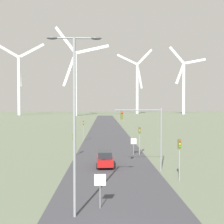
% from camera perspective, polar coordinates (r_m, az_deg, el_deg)
% --- Properties ---
extents(road_surface, '(10.00, 240.00, 0.01)m').
position_cam_1_polar(road_surface, '(60.69, -0.91, -5.30)').
color(road_surface, '#38383D').
rests_on(road_surface, ground).
extents(streetlamp, '(3.48, 0.32, 11.55)m').
position_cam_1_polar(streetlamp, '(16.87, -8.19, 1.21)').
color(streetlamp, gray).
rests_on(streetlamp, ground).
extents(stop_sign_near, '(0.81, 0.07, 2.40)m').
position_cam_1_polar(stop_sign_near, '(18.90, -2.62, -15.48)').
color(stop_sign_near, gray).
rests_on(stop_sign_near, ground).
extents(stop_sign_far, '(0.81, 0.07, 2.39)m').
position_cam_1_polar(stop_sign_far, '(38.20, 4.73, -6.83)').
color(stop_sign_far, gray).
rests_on(stop_sign_far, ground).
extents(traffic_light_post_near_left, '(0.28, 0.34, 3.22)m').
position_cam_1_polar(traffic_light_post_near_left, '(37.41, -8.36, -5.94)').
color(traffic_light_post_near_left, gray).
rests_on(traffic_light_post_near_left, ground).
extents(traffic_light_post_near_right, '(0.28, 0.33, 3.99)m').
position_cam_1_polar(traffic_light_post_near_right, '(25.73, 14.48, -8.11)').
color(traffic_light_post_near_right, gray).
rests_on(traffic_light_post_near_right, ground).
extents(traffic_light_post_mid_left, '(0.28, 0.33, 4.11)m').
position_cam_1_polar(traffic_light_post_mid_left, '(52.70, -6.26, -3.06)').
color(traffic_light_post_mid_left, gray).
rests_on(traffic_light_post_mid_left, ground).
extents(traffic_light_post_mid_right, '(0.28, 0.34, 4.05)m').
position_cam_1_polar(traffic_light_post_mid_right, '(37.97, 6.03, -4.90)').
color(traffic_light_post_mid_right, gray).
rests_on(traffic_light_post_mid_right, ground).
extents(traffic_light_mast_overhead, '(5.14, 0.35, 6.90)m').
position_cam_1_polar(traffic_light_mast_overhead, '(28.75, 7.38, -3.06)').
color(traffic_light_mast_overhead, gray).
rests_on(traffic_light_mast_overhead, ground).
extents(car_approaching, '(1.94, 4.16, 1.83)m').
position_cam_1_polar(car_approaching, '(31.08, -1.60, -10.16)').
color(car_approaching, maroon).
rests_on(car_approaching, ground).
extents(wind_turbine_far_left, '(34.04, 15.72, 53.25)m').
position_cam_1_polar(wind_turbine_far_left, '(200.46, -19.60, 6.87)').
color(wind_turbine_far_left, silver).
rests_on(wind_turbine_far_left, ground).
extents(wind_turbine_left, '(36.70, 12.72, 60.88)m').
position_cam_1_polar(wind_turbine_left, '(178.13, -7.94, 7.83)').
color(wind_turbine_left, silver).
rests_on(wind_turbine_left, ground).
extents(wind_turbine_center, '(31.10, 16.97, 55.26)m').
position_cam_1_polar(wind_turbine_center, '(219.33, 5.53, 6.37)').
color(wind_turbine_center, silver).
rests_on(wind_turbine_center, ground).
extents(wind_turbine_right, '(28.40, 3.11, 53.64)m').
position_cam_1_polar(wind_turbine_right, '(215.47, 15.34, 6.17)').
color(wind_turbine_right, silver).
rests_on(wind_turbine_right, ground).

